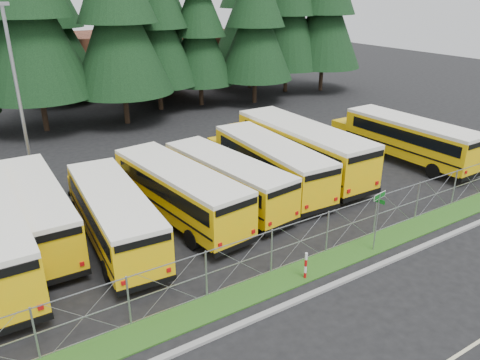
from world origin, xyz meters
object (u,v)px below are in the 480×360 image
at_px(bus_5, 268,164).
at_px(bus_1, 34,212).
at_px(bus_6, 298,149).
at_px(street_sign, 378,210).
at_px(bus_east, 405,140).
at_px(striped_bollard, 306,266).
at_px(bus_3, 176,192).
at_px(light_standard, 18,91).
at_px(bus_2, 113,216).
at_px(bus_4, 223,180).

bearing_deg(bus_5, bus_1, 179.20).
height_order(bus_6, street_sign, bus_6).
height_order(bus_east, street_sign, bus_east).
distance_m(bus_east, street_sign, 12.73).
relative_size(bus_6, striped_bollard, 10.06).
bearing_deg(street_sign, bus_5, 88.52).
xyz_separation_m(bus_3, striped_bollard, (2.00, -7.69, -0.79)).
relative_size(bus_6, light_standard, 1.19).
relative_size(bus_2, bus_4, 1.01).
bearing_deg(bus_east, bus_4, 175.71).
bearing_deg(bus_5, bus_4, -167.82).
xyz_separation_m(bus_5, striped_bollard, (-4.18, -8.44, -0.80)).
bearing_deg(bus_4, bus_3, 177.63).
relative_size(bus_2, bus_east, 0.94).
distance_m(bus_1, bus_east, 22.97).
bearing_deg(bus_east, bus_3, 176.98).
distance_m(bus_3, street_sign, 9.72).
bearing_deg(bus_east, light_standard, 155.51).
distance_m(street_sign, striped_bollard, 4.21).
bearing_deg(bus_2, bus_6, 14.12).
distance_m(bus_3, striped_bollard, 7.99).
height_order(bus_1, light_standard, light_standard).
bearing_deg(bus_6, bus_3, -169.80).
relative_size(bus_5, striped_bollard, 8.91).
bearing_deg(striped_bollard, bus_2, 127.97).
bearing_deg(bus_6, bus_4, -167.35).
bearing_deg(bus_1, bus_east, -3.97).
xyz_separation_m(bus_1, street_sign, (12.33, -9.20, 0.66)).
bearing_deg(bus_2, bus_east, 4.56).
distance_m(bus_5, striped_bollard, 9.46).
bearing_deg(street_sign, bus_2, 143.62).
height_order(bus_1, striped_bollard, bus_1).
relative_size(bus_1, bus_5, 0.98).
bearing_deg(striped_bollard, bus_6, 52.72).
height_order(bus_1, bus_5, bus_5).
xyz_separation_m(bus_3, bus_4, (2.88, 0.21, -0.07)).
relative_size(bus_east, street_sign, 3.88).
distance_m(bus_2, light_standard, 10.58).
xyz_separation_m(bus_5, street_sign, (-0.22, -8.40, 0.63)).
xyz_separation_m(bus_4, bus_6, (6.12, 1.29, 0.26)).
bearing_deg(bus_5, striped_bollard, -113.49).
xyz_separation_m(bus_2, light_standard, (-1.80, 9.56, 4.16)).
xyz_separation_m(bus_6, striped_bollard, (-7.00, -9.19, -0.98)).
distance_m(bus_4, bus_5, 3.35).
height_order(bus_2, bus_4, bus_2).
height_order(bus_5, light_standard, light_standard).
height_order(bus_4, street_sign, street_sign).
relative_size(bus_5, bus_east, 0.98).
distance_m(bus_2, bus_4, 6.39).
relative_size(bus_5, bus_6, 0.89).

